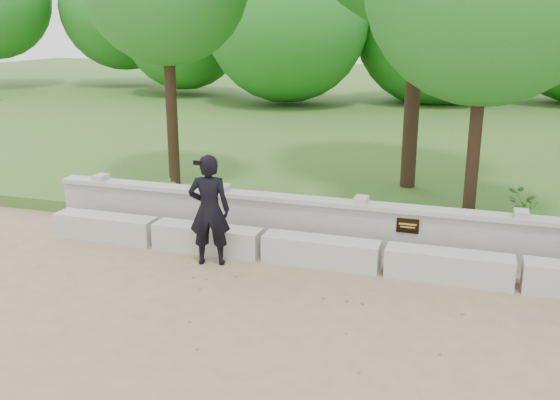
{
  "coord_description": "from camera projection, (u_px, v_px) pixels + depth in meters",
  "views": [
    {
      "loc": [
        1.28,
        -7.27,
        3.81
      ],
      "look_at": [
        -1.58,
        1.56,
        1.13
      ],
      "focal_mm": 40.0,
      "sensor_mm": 36.0,
      "label": 1
    }
  ],
  "objects": [
    {
      "name": "shrub_b",
      "position": [
        533.0,
        227.0,
        10.29
      ],
      "size": [
        0.38,
        0.4,
        0.57
      ],
      "primitive_type": "imported",
      "rotation": [
        0.0,
        0.0,
        2.1
      ],
      "color": "#377929",
      "rests_on": "lawn"
    },
    {
      "name": "man_main",
      "position": [
        209.0,
        210.0,
        9.92
      ],
      "size": [
        0.75,
        0.69,
        1.82
      ],
      "color": "black",
      "rests_on": "ground"
    },
    {
      "name": "concrete_bench",
      "position": [
        383.0,
        259.0,
        9.76
      ],
      "size": [
        11.9,
        0.45,
        0.45
      ],
      "color": "#BBB8B0",
      "rests_on": "ground"
    },
    {
      "name": "shrub_c",
      "position": [
        524.0,
        208.0,
        11.2
      ],
      "size": [
        0.73,
        0.69,
        0.65
      ],
      "primitive_type": "imported",
      "rotation": [
        0.0,
        0.0,
        3.55
      ],
      "color": "#377929",
      "rests_on": "lawn"
    },
    {
      "name": "ground",
      "position": [
        359.0,
        326.0,
        8.08
      ],
      "size": [
        80.0,
        80.0,
        0.0
      ],
      "primitive_type": "plane",
      "color": "#93765A",
      "rests_on": "ground"
    },
    {
      "name": "parapet_wall",
      "position": [
        390.0,
        230.0,
        10.33
      ],
      "size": [
        12.5,
        0.35,
        0.9
      ],
      "color": "#AFADA6",
      "rests_on": "ground"
    },
    {
      "name": "shrub_a",
      "position": [
        169.0,
        193.0,
        12.27
      ],
      "size": [
        0.36,
        0.29,
        0.59
      ],
      "primitive_type": "imported",
      "rotation": [
        0.0,
        0.0,
        0.28
      ],
      "color": "#377929",
      "rests_on": "lawn"
    },
    {
      "name": "lawn",
      "position": [
        439.0,
        135.0,
        20.85
      ],
      "size": [
        40.0,
        22.0,
        0.25
      ],
      "primitive_type": "cube",
      "color": "#305719",
      "rests_on": "ground"
    }
  ]
}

